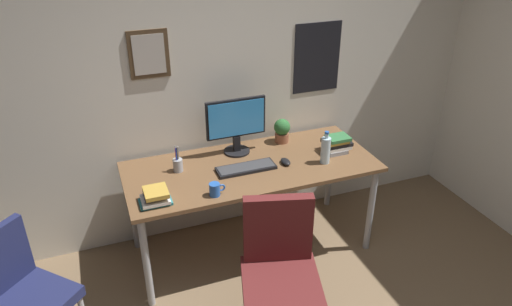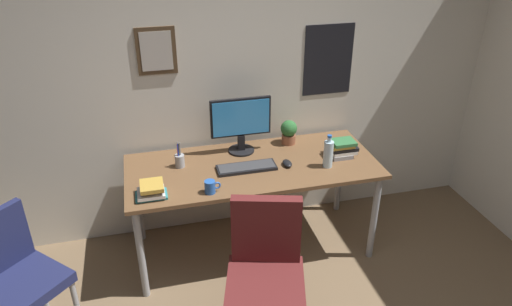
{
  "view_description": "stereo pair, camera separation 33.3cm",
  "coord_description": "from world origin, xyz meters",
  "px_view_note": "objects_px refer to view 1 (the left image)",
  "views": [
    {
      "loc": [
        -1.01,
        -1.17,
        2.48
      ],
      "look_at": [
        0.02,
        1.58,
        0.91
      ],
      "focal_mm": 33.35,
      "sensor_mm": 36.0,
      "label": 1
    },
    {
      "loc": [
        -0.7,
        -1.27,
        2.48
      ],
      "look_at": [
        0.02,
        1.58,
        0.91
      ],
      "focal_mm": 33.35,
      "sensor_mm": 36.0,
      "label": 2
    }
  ],
  "objects_px": {
    "office_chair": "(280,267)",
    "side_chair": "(20,291)",
    "monitor": "(236,124)",
    "water_bottle": "(326,150)",
    "keyboard": "(246,168)",
    "potted_plant": "(282,130)",
    "computer_mouse": "(285,162)",
    "book_stack_right": "(337,144)",
    "coffee_mug_near": "(215,189)",
    "pen_cup": "(178,164)",
    "book_stack_left": "(156,197)"
  },
  "relations": [
    {
      "from": "office_chair",
      "to": "side_chair",
      "type": "xyz_separation_m",
      "value": [
        -1.46,
        0.37,
        -0.03
      ]
    },
    {
      "from": "monitor",
      "to": "water_bottle",
      "type": "relative_size",
      "value": 1.82
    },
    {
      "from": "keyboard",
      "to": "potted_plant",
      "type": "relative_size",
      "value": 2.21
    },
    {
      "from": "computer_mouse",
      "to": "book_stack_right",
      "type": "relative_size",
      "value": 0.53
    },
    {
      "from": "coffee_mug_near",
      "to": "pen_cup",
      "type": "xyz_separation_m",
      "value": [
        -0.16,
        0.4,
        0.01
      ]
    },
    {
      "from": "water_bottle",
      "to": "side_chair",
      "type": "bearing_deg",
      "value": -171.25
    },
    {
      "from": "computer_mouse",
      "to": "coffee_mug_near",
      "type": "distance_m",
      "value": 0.64
    },
    {
      "from": "side_chair",
      "to": "book_stack_right",
      "type": "bearing_deg",
      "value": 11.03
    },
    {
      "from": "office_chair",
      "to": "side_chair",
      "type": "relative_size",
      "value": 1.09
    },
    {
      "from": "book_stack_left",
      "to": "side_chair",
      "type": "bearing_deg",
      "value": -164.44
    },
    {
      "from": "keyboard",
      "to": "computer_mouse",
      "type": "bearing_deg",
      "value": -4.5
    },
    {
      "from": "book_stack_right",
      "to": "office_chair",
      "type": "bearing_deg",
      "value": -135.21
    },
    {
      "from": "book_stack_right",
      "to": "monitor",
      "type": "bearing_deg",
      "value": 159.48
    },
    {
      "from": "potted_plant",
      "to": "pen_cup",
      "type": "relative_size",
      "value": 0.98
    },
    {
      "from": "office_chair",
      "to": "book_stack_left",
      "type": "height_order",
      "value": "office_chair"
    },
    {
      "from": "side_chair",
      "to": "pen_cup",
      "type": "bearing_deg",
      "value": 28.62
    },
    {
      "from": "potted_plant",
      "to": "book_stack_right",
      "type": "xyz_separation_m",
      "value": [
        0.33,
        -0.31,
        -0.04
      ]
    },
    {
      "from": "computer_mouse",
      "to": "water_bottle",
      "type": "relative_size",
      "value": 0.44
    },
    {
      "from": "keyboard",
      "to": "computer_mouse",
      "type": "distance_m",
      "value": 0.3
    },
    {
      "from": "keyboard",
      "to": "water_bottle",
      "type": "distance_m",
      "value": 0.6
    },
    {
      "from": "pen_cup",
      "to": "book_stack_left",
      "type": "relative_size",
      "value": 0.97
    },
    {
      "from": "office_chair",
      "to": "pen_cup",
      "type": "height_order",
      "value": "pen_cup"
    },
    {
      "from": "side_chair",
      "to": "keyboard",
      "type": "relative_size",
      "value": 2.03
    },
    {
      "from": "monitor",
      "to": "computer_mouse",
      "type": "xyz_separation_m",
      "value": [
        0.28,
        -0.31,
        -0.22
      ]
    },
    {
      "from": "water_bottle",
      "to": "potted_plant",
      "type": "distance_m",
      "value": 0.46
    },
    {
      "from": "computer_mouse",
      "to": "keyboard",
      "type": "bearing_deg",
      "value": 175.5
    },
    {
      "from": "side_chair",
      "to": "potted_plant",
      "type": "height_order",
      "value": "potted_plant"
    },
    {
      "from": "keyboard",
      "to": "book_stack_right",
      "type": "distance_m",
      "value": 0.75
    },
    {
      "from": "monitor",
      "to": "office_chair",
      "type": "bearing_deg",
      "value": -95.03
    },
    {
      "from": "potted_plant",
      "to": "office_chair",
      "type": "bearing_deg",
      "value": -113.63
    },
    {
      "from": "computer_mouse",
      "to": "book_stack_left",
      "type": "bearing_deg",
      "value": -170.1
    },
    {
      "from": "side_chair",
      "to": "book_stack_left",
      "type": "bearing_deg",
      "value": 15.56
    },
    {
      "from": "coffee_mug_near",
      "to": "book_stack_right",
      "type": "bearing_deg",
      "value": 13.89
    },
    {
      "from": "monitor",
      "to": "potted_plant",
      "type": "distance_m",
      "value": 0.42
    },
    {
      "from": "potted_plant",
      "to": "book_stack_right",
      "type": "height_order",
      "value": "potted_plant"
    },
    {
      "from": "monitor",
      "to": "book_stack_left",
      "type": "relative_size",
      "value": 2.24
    },
    {
      "from": "keyboard",
      "to": "water_bottle",
      "type": "xyz_separation_m",
      "value": [
        0.58,
        -0.11,
        0.09
      ]
    },
    {
      "from": "keyboard",
      "to": "pen_cup",
      "type": "bearing_deg",
      "value": 161.82
    },
    {
      "from": "potted_plant",
      "to": "book_stack_right",
      "type": "relative_size",
      "value": 0.95
    },
    {
      "from": "side_chair",
      "to": "water_bottle",
      "type": "bearing_deg",
      "value": 8.75
    },
    {
      "from": "office_chair",
      "to": "book_stack_right",
      "type": "xyz_separation_m",
      "value": [
        0.82,
        0.81,
        0.3
      ]
    },
    {
      "from": "computer_mouse",
      "to": "book_stack_left",
      "type": "xyz_separation_m",
      "value": [
        -0.98,
        -0.17,
        0.03
      ]
    },
    {
      "from": "monitor",
      "to": "water_bottle",
      "type": "distance_m",
      "value": 0.69
    },
    {
      "from": "office_chair",
      "to": "water_bottle",
      "type": "relative_size",
      "value": 3.76
    },
    {
      "from": "office_chair",
      "to": "potted_plant",
      "type": "xyz_separation_m",
      "value": [
        0.49,
        1.12,
        0.34
      ]
    },
    {
      "from": "office_chair",
      "to": "monitor",
      "type": "relative_size",
      "value": 2.07
    },
    {
      "from": "side_chair",
      "to": "potted_plant",
      "type": "relative_size",
      "value": 4.49
    },
    {
      "from": "pen_cup",
      "to": "potted_plant",
      "type": "bearing_deg",
      "value": 10.89
    },
    {
      "from": "monitor",
      "to": "pen_cup",
      "type": "bearing_deg",
      "value": -164.99
    },
    {
      "from": "side_chair",
      "to": "pen_cup",
      "type": "distance_m",
      "value": 1.26
    }
  ]
}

